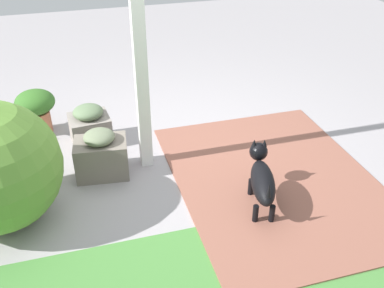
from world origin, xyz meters
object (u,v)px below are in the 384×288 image
stone_planter_near (101,155)px  dog (262,178)px  stone_planter_nearest (90,126)px  terracotta_pot_broad (36,108)px  porch_pillar (140,55)px

stone_planter_near → dog: 1.50m
stone_planter_near → stone_planter_nearest: bearing=-85.0°
stone_planter_nearest → terracotta_pot_broad: (0.53, -0.37, 0.10)m
stone_planter_nearest → terracotta_pot_broad: bearing=-35.5°
stone_planter_nearest → stone_planter_near: bearing=95.0°
stone_planter_nearest → terracotta_pot_broad: 0.65m
porch_pillar → terracotta_pot_broad: (1.01, -0.92, -0.82)m
porch_pillar → stone_planter_nearest: size_ratio=5.17×
terracotta_pot_broad → dog: size_ratio=0.70×
stone_planter_near → dog: size_ratio=0.73×
porch_pillar → terracotta_pot_broad: 1.60m
porch_pillar → stone_planter_nearest: bearing=-48.4°
stone_planter_near → dog: dog is taller
porch_pillar → stone_planter_near: size_ratio=4.36×
dog → porch_pillar: bearing=-48.0°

